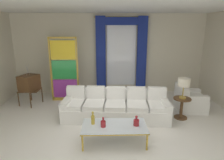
% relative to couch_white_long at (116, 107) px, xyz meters
% --- Properties ---
extents(ground_plane, '(16.00, 16.00, 0.00)m').
position_rel_couch_white_long_xyz_m(ground_plane, '(-0.14, -0.71, -0.31)').
color(ground_plane, white).
extents(wall_rear, '(8.00, 0.12, 3.00)m').
position_rel_couch_white_long_xyz_m(wall_rear, '(-0.14, 2.35, 1.19)').
color(wall_rear, beige).
rests_on(wall_rear, ground).
extents(ceiling_slab, '(8.00, 7.60, 0.04)m').
position_rel_couch_white_long_xyz_m(ceiling_slab, '(-0.14, 0.09, 2.71)').
color(ceiling_slab, white).
extents(curtained_window, '(2.00, 0.17, 2.70)m').
position_rel_couch_white_long_xyz_m(curtained_window, '(0.31, 2.18, 1.43)').
color(curtained_window, white).
rests_on(curtained_window, ground).
extents(couch_white_long, '(2.98, 1.15, 0.86)m').
position_rel_couch_white_long_xyz_m(couch_white_long, '(0.00, 0.00, 0.00)').
color(couch_white_long, white).
rests_on(couch_white_long, ground).
extents(coffee_table, '(1.41, 0.71, 0.41)m').
position_rel_couch_white_long_xyz_m(coffee_table, '(-0.09, -1.26, 0.07)').
color(coffee_table, silver).
rests_on(coffee_table, ground).
extents(bottle_blue_decanter, '(0.11, 0.11, 0.23)m').
position_rel_couch_white_long_xyz_m(bottle_blue_decanter, '(-0.33, -1.31, 0.18)').
color(bottle_blue_decanter, maroon).
rests_on(bottle_blue_decanter, coffee_table).
extents(bottle_crystal_tall, '(0.12, 0.12, 0.23)m').
position_rel_couch_white_long_xyz_m(bottle_crystal_tall, '(0.39, -1.27, 0.18)').
color(bottle_crystal_tall, maroon).
rests_on(bottle_crystal_tall, coffee_table).
extents(bottle_amber_squat, '(0.08, 0.08, 0.30)m').
position_rel_couch_white_long_xyz_m(bottle_amber_squat, '(-0.56, -1.18, 0.22)').
color(bottle_amber_squat, gold).
rests_on(bottle_amber_squat, coffee_table).
extents(vintage_tv, '(0.68, 0.73, 1.35)m').
position_rel_couch_white_long_xyz_m(vintage_tv, '(-2.79, 1.06, 0.42)').
color(vintage_tv, brown).
rests_on(vintage_tv, ground).
extents(armchair_white, '(0.87, 0.87, 0.80)m').
position_rel_couch_white_long_xyz_m(armchair_white, '(2.29, 0.45, -0.02)').
color(armchair_white, white).
rests_on(armchair_white, ground).
extents(stained_glass_divider, '(0.95, 0.05, 2.20)m').
position_rel_couch_white_long_xyz_m(stained_glass_divider, '(-1.69, 1.39, 0.75)').
color(stained_glass_divider, gold).
rests_on(stained_glass_divider, ground).
extents(peacock_figurine, '(0.44, 0.60, 0.50)m').
position_rel_couch_white_long_xyz_m(peacock_figurine, '(-1.32, 0.91, -0.09)').
color(peacock_figurine, beige).
rests_on(peacock_figurine, ground).
extents(round_side_table, '(0.48, 0.48, 0.59)m').
position_rel_couch_white_long_xyz_m(round_side_table, '(1.84, -0.11, 0.05)').
color(round_side_table, brown).
rests_on(round_side_table, ground).
extents(table_lamp_brass, '(0.32, 0.32, 0.57)m').
position_rel_couch_white_long_xyz_m(table_lamp_brass, '(1.84, -0.11, 0.72)').
color(table_lamp_brass, '#B29338').
rests_on(table_lamp_brass, round_side_table).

